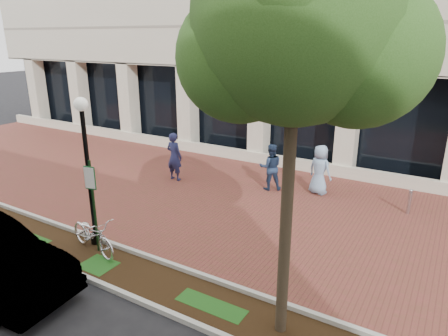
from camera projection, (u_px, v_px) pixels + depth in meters
The scene contains 13 objects.
ground at pixel (247, 204), 13.83m from camera, with size 120.00×120.00×0.00m, color black.
brick_plaza at pixel (247, 204), 13.83m from camera, with size 40.00×9.00×0.01m, color brown.
planting_strip at pixel (145, 279), 9.55m from camera, with size 40.00×1.50×0.01m, color black.
curb_plaza_side at pixel (165, 263), 10.15m from camera, with size 40.00×0.12×0.12m, color #B7B7AD.
curb_street_side at pixel (123, 294), 8.92m from camera, with size 40.00×0.12×0.12m, color #B7B7AD.
parking_sign at pixel (92, 195), 10.31m from camera, with size 0.34×0.07×2.57m.
lamppost at pixel (88, 165), 10.51m from camera, with size 0.36×0.36×4.10m.
street_tree at pixel (300, 34), 6.18m from camera, with size 3.99×3.32×7.44m.
locked_bicycle at pixel (93, 234), 10.64m from camera, with size 0.68×1.95×1.02m, color silver.
pedestrian_left at pixel (174, 157), 15.92m from camera, with size 0.71×0.47×1.95m, color navy.
pedestrian_mid at pixel (271, 167), 14.93m from camera, with size 0.86×0.67×1.78m, color #1F304F.
pedestrian_right at pixel (320, 170), 14.52m from camera, with size 0.90×0.59×1.84m, color #88A9CC.
bollard at pixel (409, 201), 12.97m from camera, with size 0.12×0.12×0.86m.
Camera 1 is at (5.85, -11.35, 5.52)m, focal length 32.00 mm.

